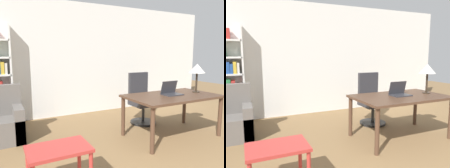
% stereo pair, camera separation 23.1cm
% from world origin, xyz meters
% --- Properties ---
extents(wall_back, '(8.00, 0.06, 2.70)m').
position_xyz_m(wall_back, '(0.00, 4.53, 1.35)').
color(wall_back, white).
rests_on(wall_back, ground_plane).
extents(desk, '(1.65, 0.97, 0.76)m').
position_xyz_m(desk, '(1.07, 2.30, 0.67)').
color(desk, '#4C3323').
rests_on(desk, ground_plane).
extents(laptop, '(0.35, 0.24, 0.25)m').
position_xyz_m(laptop, '(1.08, 2.34, 0.81)').
color(laptop, '#2D2D33').
rests_on(laptop, desk).
extents(table_lamp, '(0.30, 0.30, 0.55)m').
position_xyz_m(table_lamp, '(1.68, 2.30, 1.20)').
color(table_lamp, '#2D2319').
rests_on(table_lamp, desk).
extents(office_chair, '(0.55, 0.55, 1.08)m').
position_xyz_m(office_chair, '(1.05, 3.21, 0.48)').
color(office_chair, black).
rests_on(office_chair, ground_plane).
extents(side_table_blue, '(0.65, 0.45, 0.52)m').
position_xyz_m(side_table_blue, '(-1.16, 1.60, 0.43)').
color(side_table_blue, '#B2332D').
rests_on(side_table_blue, ground_plane).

